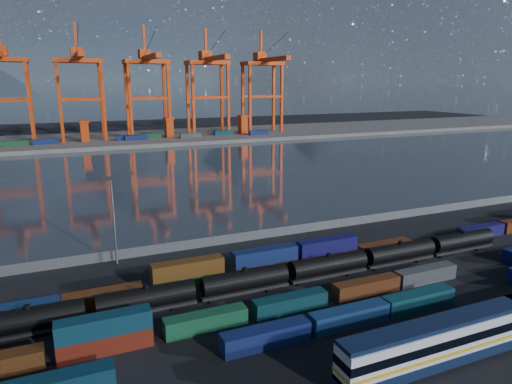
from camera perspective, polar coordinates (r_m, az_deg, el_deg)
name	(u,v)px	position (r m, az deg, el deg)	size (l,w,h in m)	color
ground	(330,293)	(76.17, 9.23, -12.32)	(700.00, 700.00, 0.00)	black
harbor_water	(175,174)	(169.80, -10.13, 2.24)	(700.00, 700.00, 0.00)	#2A343E
far_quay	(131,139)	(271.75, -15.37, 6.44)	(700.00, 70.00, 2.00)	#514F4C
distant_mountains	(81,21)	(1670.74, -21.06, 19.31)	(2470.00, 1100.00, 520.00)	#1E2630
container_row_south	(230,341)	(59.52, -3.23, -18.14)	(126.67, 2.44, 5.19)	#434648
container_row_mid	(206,320)	(64.99, -6.29, -15.58)	(127.51, 2.35, 5.01)	#3A3C3F
container_row_north	(327,255)	(85.94, 8.85, -7.74)	(142.16, 2.39, 5.10)	#141155
tanker_string	(288,273)	(76.82, 4.04, -10.08)	(92.16, 3.15, 4.51)	black
waterfront_fence	(260,235)	(98.60, 0.46, -5.34)	(160.12, 0.12, 2.20)	#595B5E
yard_light_mast	(113,216)	(86.90, -17.39, -2.90)	(1.60, 0.40, 16.60)	slate
gantry_cranes	(114,71)	(262.32, -17.35, 14.26)	(199.07, 46.21, 62.58)	#C1360D
quay_containers	(114,138)	(255.81, -17.37, 6.40)	(172.58, 10.99, 2.60)	navy
straddle_carriers	(128,129)	(260.83, -15.69, 7.65)	(140.00, 7.00, 11.10)	#C1360D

